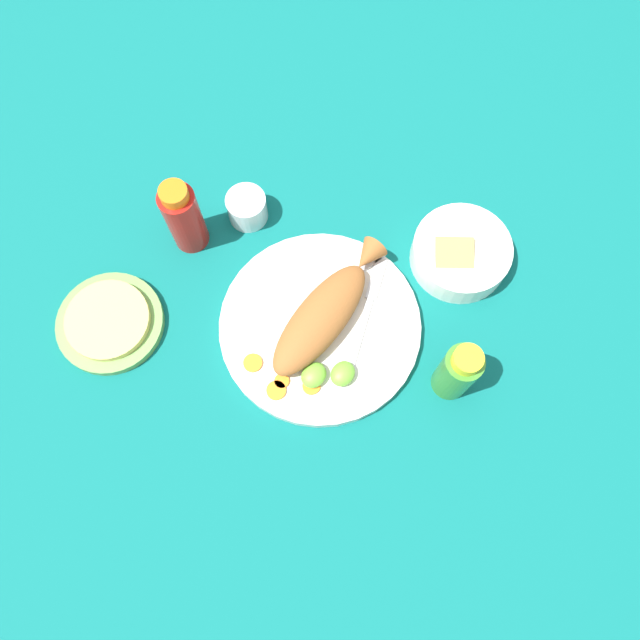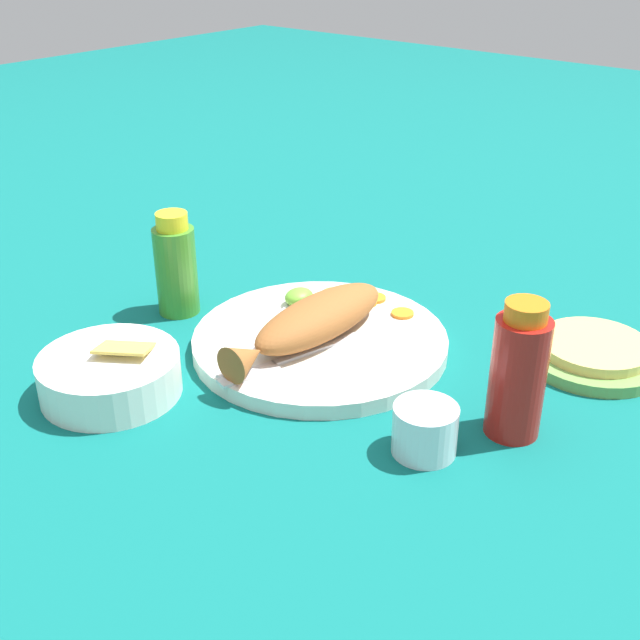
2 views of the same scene
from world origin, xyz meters
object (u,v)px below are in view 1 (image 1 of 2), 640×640
at_px(fried_fish, 325,313).
at_px(hot_sauce_bottle_green, 458,372).
at_px(fork_near, 346,283).
at_px(main_plate, 320,326).
at_px(tortilla_plate, 110,323).
at_px(hot_sauce_bottle_red, 184,217).
at_px(fork_far, 369,304).
at_px(guacamole_bowl, 461,253).
at_px(salt_cup, 247,209).

relative_size(fried_fish, hot_sauce_bottle_green, 1.85).
height_order(fried_fish, fork_near, fried_fish).
bearing_deg(main_plate, fork_near, -174.86).
xyz_separation_m(main_plate, tortilla_plate, (0.18, -0.26, -0.00)).
xyz_separation_m(main_plate, hot_sauce_bottle_red, (-0.01, -0.25, 0.06)).
height_order(main_plate, hot_sauce_bottle_green, hot_sauce_bottle_green).
bearing_deg(fork_far, guacamole_bowl, -43.31).
relative_size(main_plate, hot_sauce_bottle_green, 2.25).
height_order(fried_fish, salt_cup, fried_fish).
xyz_separation_m(main_plate, salt_cup, (-0.09, -0.21, 0.01)).
bearing_deg(guacamole_bowl, hot_sauce_bottle_green, 27.75).
height_order(main_plate, fork_near, fork_near).
bearing_deg(fried_fish, hot_sauce_bottle_green, 98.94).
xyz_separation_m(fork_near, hot_sauce_bottle_green, (0.04, 0.21, 0.04)).
distance_m(guacamole_bowl, tortilla_plate, 0.54).
xyz_separation_m(hot_sauce_bottle_green, salt_cup, (-0.05, -0.41, -0.04)).
height_order(fork_near, fork_far, same).
xyz_separation_m(main_plate, guacamole_bowl, (-0.22, 0.11, 0.02)).
bearing_deg(fork_far, salt_cup, 66.02).
relative_size(hot_sauce_bottle_red, guacamole_bowl, 0.95).
bearing_deg(fork_near, guacamole_bowl, -24.13).
xyz_separation_m(fork_near, hot_sauce_bottle_red, (0.07, -0.25, 0.05)).
height_order(main_plate, tortilla_plate, main_plate).
bearing_deg(tortilla_plate, salt_cup, 168.38).
distance_m(fork_near, guacamole_bowl, 0.18).
height_order(main_plate, guacamole_bowl, guacamole_bowl).
relative_size(hot_sauce_bottle_red, salt_cup, 2.28).
xyz_separation_m(salt_cup, guacamole_bowl, (-0.13, 0.32, 0.00)).
relative_size(fried_fish, fork_far, 1.38).
distance_m(fried_fish, fork_far, 0.07).
height_order(main_plate, hot_sauce_bottle_red, hot_sauce_bottle_red).
distance_m(fork_far, salt_cup, 0.25).
distance_m(main_plate, fork_far, 0.08).
relative_size(hot_sauce_bottle_red, tortilla_plate, 0.89).
height_order(fork_far, hot_sauce_bottle_green, hot_sauce_bottle_green).
bearing_deg(main_plate, fried_fish, 179.18).
height_order(fork_near, guacamole_bowl, guacamole_bowl).
xyz_separation_m(hot_sauce_bottle_red, hot_sauce_bottle_green, (-0.04, 0.46, -0.01)).
xyz_separation_m(fried_fish, guacamole_bowl, (-0.21, 0.11, -0.02)).
relative_size(fork_far, tortilla_plate, 1.12).
bearing_deg(hot_sauce_bottle_green, main_plate, -78.40).
distance_m(hot_sauce_bottle_red, hot_sauce_bottle_green, 0.46).
relative_size(fried_fish, guacamole_bowl, 1.64).
height_order(fried_fish, fork_far, fried_fish).
bearing_deg(guacamole_bowl, main_plate, -26.63).
height_order(main_plate, fried_fish, fried_fish).
bearing_deg(tortilla_plate, main_plate, 124.44).
distance_m(main_plate, fried_fish, 0.03).
distance_m(main_plate, guacamole_bowl, 0.25).
xyz_separation_m(fork_near, fork_far, (0.01, 0.05, 0.00)).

